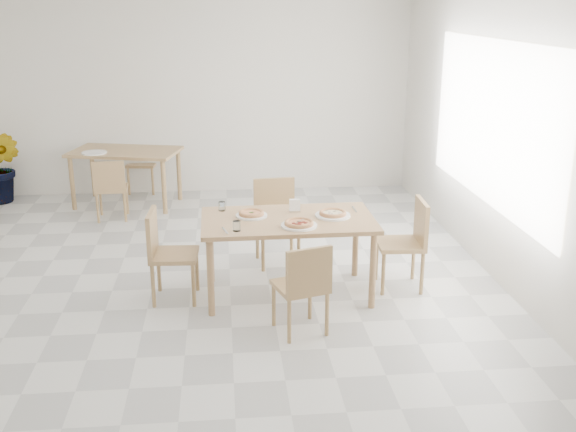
{
  "coord_description": "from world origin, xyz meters",
  "views": [
    {
      "loc": [
        0.35,
        -6.05,
        2.65
      ],
      "look_at": [
        0.92,
        -0.23,
        0.77
      ],
      "focal_mm": 42.0,
      "sensor_mm": 36.0,
      "label": 1
    }
  ],
  "objects": [
    {
      "name": "second_table",
      "position": [
        -0.96,
        2.9,
        0.66
      ],
      "size": [
        1.54,
        1.1,
        0.75
      ],
      "rotation": [
        0.0,
        0.0,
        -0.24
      ],
      "color": "tan",
      "rests_on": "ground"
    },
    {
      "name": "room",
      "position": [
        2.98,
        0.3,
        1.5
      ],
      "size": [
        7.28,
        7.0,
        7.0
      ],
      "color": "silver",
      "rests_on": "ground"
    },
    {
      "name": "tumbler_b",
      "position": [
        0.32,
        0.07,
        0.79
      ],
      "size": [
        0.07,
        0.07,
        0.09
      ],
      "primitive_type": "cylinder",
      "color": "white",
      "rests_on": "main_table"
    },
    {
      "name": "main_table",
      "position": [
        0.92,
        -0.23,
        0.67
      ],
      "size": [
        1.59,
        0.91,
        0.75
      ],
      "rotation": [
        0.0,
        0.0,
        0.01
      ],
      "color": "#A78256",
      "rests_on": "ground"
    },
    {
      "name": "potted_plant",
      "position": [
        -2.65,
        3.15,
        0.5
      ],
      "size": [
        0.66,
        0.59,
        0.99
      ],
      "primitive_type": "imported",
      "rotation": [
        0.0,
        0.0,
        -0.32
      ],
      "color": "#346F21",
      "rests_on": "ground"
    },
    {
      "name": "fork_a",
      "position": [
        1.57,
        -0.02,
        0.75
      ],
      "size": [
        0.02,
        0.19,
        0.01
      ],
      "primitive_type": "cube",
      "rotation": [
        0.0,
        0.0,
        0.02
      ],
      "color": "silver",
      "rests_on": "main_table"
    },
    {
      "name": "chair_south",
      "position": [
        0.97,
        -1.05,
        0.46
      ],
      "size": [
        0.49,
        0.49,
        0.8
      ],
      "rotation": [
        0.0,
        0.0,
        3.44
      ],
      "color": "tan",
      "rests_on": "ground"
    },
    {
      "name": "pizza_pepperoni",
      "position": [
        0.99,
        -0.47,
        0.78
      ],
      "size": [
        0.34,
        0.34,
        0.03
      ],
      "rotation": [
        0.0,
        0.0,
        -0.39
      ],
      "color": "#ECAE6F",
      "rests_on": "plate_pepperoni"
    },
    {
      "name": "fork_b",
      "position": [
        0.34,
        -0.53,
        0.75
      ],
      "size": [
        0.06,
        0.19,
        0.01
      ],
      "primitive_type": "cube",
      "rotation": [
        0.0,
        0.0,
        0.24
      ],
      "color": "silver",
      "rests_on": "main_table"
    },
    {
      "name": "plate_pepperoni",
      "position": [
        0.99,
        -0.47,
        0.76
      ],
      "size": [
        0.32,
        0.32,
        0.02
      ],
      "primitive_type": "cylinder",
      "color": "white",
      "rests_on": "main_table"
    },
    {
      "name": "plate_empty",
      "position": [
        -1.33,
        2.75,
        0.76
      ],
      "size": [
        0.32,
        0.32,
        0.02
      ],
      "primitive_type": "cylinder",
      "color": "white",
      "rests_on": "second_table"
    },
    {
      "name": "chair_back_n",
      "position": [
        -0.8,
        3.61,
        0.47
      ],
      "size": [
        0.45,
        0.45,
        0.81
      ],
      "rotation": [
        0.0,
        0.0,
        -0.13
      ],
      "color": "tan",
      "rests_on": "ground"
    },
    {
      "name": "chair_back_s",
      "position": [
        -1.06,
        2.22,
        0.45
      ],
      "size": [
        0.41,
        0.41,
        0.78
      ],
      "rotation": [
        0.0,
        0.0,
        3.2
      ],
      "color": "tan",
      "rests_on": "ground"
    },
    {
      "name": "tumbler_a",
      "position": [
        0.44,
        -0.53,
        0.79
      ],
      "size": [
        0.07,
        0.07,
        0.09
      ],
      "primitive_type": "cylinder",
      "color": "white",
      "rests_on": "main_table"
    },
    {
      "name": "chair_north",
      "position": [
        0.88,
        0.64,
        0.51
      ],
      "size": [
        0.47,
        0.47,
        0.88
      ],
      "rotation": [
        0.0,
        0.0,
        0.1
      ],
      "color": "tan",
      "rests_on": "ground"
    },
    {
      "name": "pizza_margherita",
      "position": [
        0.59,
        -0.14,
        0.78
      ],
      "size": [
        0.28,
        0.28,
        0.03
      ],
      "rotation": [
        0.0,
        0.0,
        -0.21
      ],
      "color": "#ECAE6F",
      "rests_on": "plate_margherita"
    },
    {
      "name": "chair_west",
      "position": [
        -0.21,
        -0.23,
        0.49
      ],
      "size": [
        0.44,
        0.44,
        0.85
      ],
      "rotation": [
        0.0,
        0.0,
        1.52
      ],
      "color": "tan",
      "rests_on": "ground"
    },
    {
      "name": "napkin_holder",
      "position": [
        1.0,
        -0.03,
        0.81
      ],
      "size": [
        0.11,
        0.06,
        0.12
      ],
      "rotation": [
        0.0,
        0.0,
        0.05
      ],
      "color": "silver",
      "rests_on": "main_table"
    },
    {
      "name": "plate_mushroom",
      "position": [
        1.34,
        -0.21,
        0.76
      ],
      "size": [
        0.32,
        0.32,
        0.02
      ],
      "primitive_type": "cylinder",
      "color": "white",
      "rests_on": "main_table"
    },
    {
      "name": "pizza_mushroom",
      "position": [
        1.34,
        -0.21,
        0.78
      ],
      "size": [
        0.33,
        0.33,
        0.03
      ],
      "rotation": [
        0.0,
        0.0,
        0.39
      ],
      "color": "#ECAE6F",
      "rests_on": "plate_mushroom"
    },
    {
      "name": "chair_east",
      "position": [
        2.08,
        -0.17,
        0.5
      ],
      "size": [
        0.45,
        0.45,
        0.87
      ],
      "rotation": [
        0.0,
        0.0,
        -1.62
      ],
      "color": "tan",
      "rests_on": "ground"
    },
    {
      "name": "plate_margherita",
      "position": [
        0.59,
        -0.14,
        0.76
      ],
      "size": [
        0.29,
        0.29,
        0.02
      ],
      "primitive_type": "cylinder",
      "color": "white",
      "rests_on": "main_table"
    }
  ]
}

